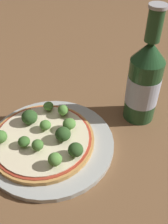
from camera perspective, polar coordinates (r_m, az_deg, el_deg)
name	(u,v)px	position (r m, az deg, el deg)	size (l,w,h in m)	color
ground_plane	(55,136)	(0.58, -6.26, -5.30)	(3.00, 3.00, 0.00)	brown
plate	(50,143)	(0.56, -7.34, -6.81)	(0.27, 0.27, 0.01)	#B2B7B2
pizza	(43,139)	(0.55, -8.99, -5.89)	(0.21, 0.21, 0.01)	tan
broccoli_floret_0	(63,110)	(0.58, -4.56, 0.41)	(0.02, 0.02, 0.03)	#6B8E51
broccoli_floret_1	(77,149)	(0.50, -1.56, -8.10)	(0.03, 0.03, 0.03)	#6B8E51
broccoli_floret_2	(30,117)	(0.57, -11.78, -1.08)	(0.03, 0.03, 0.03)	#6B8E51
broccoli_floret_3	(38,145)	(0.51, -10.07, -7.10)	(0.02, 0.02, 0.03)	#6B8E51
broccoli_floret_4	(62,135)	(0.52, -4.89, -4.95)	(0.03, 0.03, 0.03)	#6B8E51
broccoli_floret_5	(24,142)	(0.53, -12.93, -6.29)	(0.02, 0.02, 0.02)	#6B8E51
broccoli_floret_6	(45,125)	(0.55, -8.41, -2.84)	(0.02, 0.02, 0.02)	#6B8E51
broccoli_floret_7	(48,106)	(0.59, -7.75, 1.29)	(0.02, 0.02, 0.02)	#6B8E51
broccoli_floret_8	(69,124)	(0.54, -3.23, -2.61)	(0.03, 0.03, 0.03)	#6B8E51
broccoli_floret_9	(0,137)	(0.54, -17.74, -5.16)	(0.03, 0.03, 0.03)	#6B8E51
broccoli_floret_10	(55,159)	(0.48, -6.33, -10.22)	(0.03, 0.03, 0.03)	#6B8E51
beer_bottle	(144,82)	(0.58, 12.94, 6.45)	(0.07, 0.07, 0.26)	#234C28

